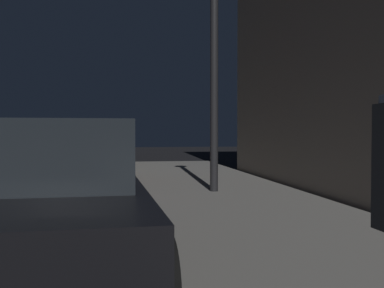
{
  "coord_description": "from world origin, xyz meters",
  "views": [
    {
      "loc": [
        3.55,
        -0.06,
        1.33
      ],
      "look_at": [
        3.95,
        2.38,
        1.27
      ],
      "focal_mm": 41.74,
      "sensor_mm": 36.0,
      "label": 1
    }
  ],
  "objects_px": {
    "car_black": "(40,201)",
    "car_yellow_cab": "(100,149)",
    "street_lamp": "(214,15)",
    "car_white": "(105,144)",
    "car_red": "(90,158)"
  },
  "relations": [
    {
      "from": "car_black",
      "to": "car_yellow_cab",
      "type": "distance_m",
      "value": 13.05
    },
    {
      "from": "car_yellow_cab",
      "to": "street_lamp",
      "type": "xyz_separation_m",
      "value": [
        2.59,
        -8.44,
        2.95
      ]
    },
    {
      "from": "car_black",
      "to": "car_white",
      "type": "distance_m",
      "value": 19.6
    },
    {
      "from": "car_black",
      "to": "street_lamp",
      "type": "distance_m",
      "value": 6.05
    },
    {
      "from": "car_black",
      "to": "car_yellow_cab",
      "type": "height_order",
      "value": "same"
    },
    {
      "from": "car_black",
      "to": "car_red",
      "type": "height_order",
      "value": "same"
    },
    {
      "from": "car_red",
      "to": "car_white",
      "type": "distance_m",
      "value": 12.71
    },
    {
      "from": "car_red",
      "to": "car_yellow_cab",
      "type": "relative_size",
      "value": 0.89
    },
    {
      "from": "car_black",
      "to": "car_red",
      "type": "xyz_separation_m",
      "value": [
        0.0,
        6.9,
        0.0
      ]
    },
    {
      "from": "car_white",
      "to": "street_lamp",
      "type": "distance_m",
      "value": 15.51
    },
    {
      "from": "car_yellow_cab",
      "to": "car_white",
      "type": "distance_m",
      "value": 6.56
    },
    {
      "from": "car_yellow_cab",
      "to": "car_white",
      "type": "relative_size",
      "value": 1.08
    },
    {
      "from": "car_yellow_cab",
      "to": "street_lamp",
      "type": "relative_size",
      "value": 0.87
    },
    {
      "from": "car_red",
      "to": "car_yellow_cab",
      "type": "height_order",
      "value": "same"
    },
    {
      "from": "car_black",
      "to": "street_lamp",
      "type": "relative_size",
      "value": 0.79
    }
  ]
}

